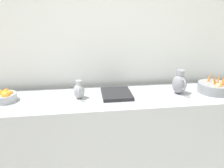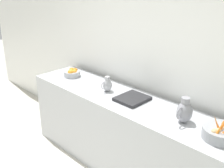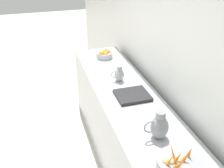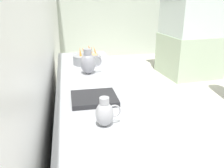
{
  "view_description": "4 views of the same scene",
  "coord_description": "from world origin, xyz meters",
  "px_view_note": "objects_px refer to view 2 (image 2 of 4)",
  "views": [
    {
      "loc": [
        0.42,
        -0.31,
        1.76
      ],
      "look_at": [
        -1.44,
        -0.06,
        1.11
      ],
      "focal_mm": 33.26,
      "sensor_mm": 36.0,
      "label": 1
    },
    {
      "loc": [
        0.6,
        1.83,
        2.26
      ],
      "look_at": [
        -1.37,
        -0.14,
        1.14
      ],
      "focal_mm": 44.72,
      "sensor_mm": 36.0,
      "label": 2
    },
    {
      "loc": [
        -0.66,
        2.21,
        2.38
      ],
      "look_at": [
        -1.37,
        -0.13,
        1.05
      ],
      "focal_mm": 42.76,
      "sensor_mm": 36.0,
      "label": 3
    },
    {
      "loc": [
        -1.73,
        -1.65,
        1.69
      ],
      "look_at": [
        -1.42,
        -0.07,
        1.09
      ],
      "focal_mm": 38.36,
      "sensor_mm": 36.0,
      "label": 4
    }
  ],
  "objects_px": {
    "metal_pitcher_tall": "(184,111)",
    "metal_pitcher_short": "(107,85)",
    "orange_bowl": "(72,73)",
    "vegetable_colander": "(221,133)"
  },
  "relations": [
    {
      "from": "vegetable_colander",
      "to": "metal_pitcher_short",
      "type": "relative_size",
      "value": 1.72
    },
    {
      "from": "metal_pitcher_tall",
      "to": "metal_pitcher_short",
      "type": "distance_m",
      "value": 1.05
    },
    {
      "from": "vegetable_colander",
      "to": "orange_bowl",
      "type": "relative_size",
      "value": 1.45
    },
    {
      "from": "vegetable_colander",
      "to": "orange_bowl",
      "type": "height_order",
      "value": "vegetable_colander"
    },
    {
      "from": "orange_bowl",
      "to": "metal_pitcher_tall",
      "type": "xyz_separation_m",
      "value": [
        0.03,
        1.76,
        0.06
      ]
    },
    {
      "from": "vegetable_colander",
      "to": "metal_pitcher_tall",
      "type": "relative_size",
      "value": 1.27
    },
    {
      "from": "vegetable_colander",
      "to": "metal_pitcher_short",
      "type": "distance_m",
      "value": 1.42
    },
    {
      "from": "orange_bowl",
      "to": "metal_pitcher_short",
      "type": "height_order",
      "value": "metal_pitcher_short"
    },
    {
      "from": "metal_pitcher_tall",
      "to": "metal_pitcher_short",
      "type": "relative_size",
      "value": 1.36
    },
    {
      "from": "orange_bowl",
      "to": "metal_pitcher_short",
      "type": "distance_m",
      "value": 0.71
    }
  ]
}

